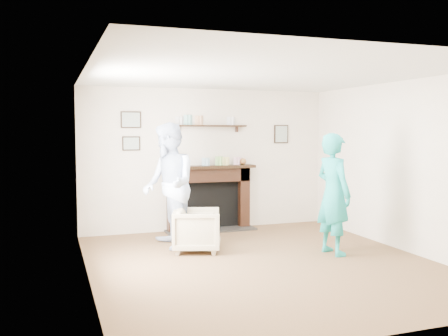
{
  "coord_description": "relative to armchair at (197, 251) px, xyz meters",
  "views": [
    {
      "loc": [
        -2.65,
        -6.0,
        1.78
      ],
      "look_at": [
        -0.24,
        0.9,
        1.22
      ],
      "focal_mm": 40.0,
      "sensor_mm": 36.0,
      "label": 1
    }
  ],
  "objects": [
    {
      "name": "room_shell",
      "position": [
        0.64,
        -0.26,
        1.62
      ],
      "size": [
        4.54,
        5.02,
        2.52
      ],
      "color": "#F1E2CD",
      "rests_on": "ground"
    },
    {
      "name": "man",
      "position": [
        -0.34,
        0.35,
        0.0
      ],
      "size": [
        0.77,
        0.96,
        1.9
      ],
      "primitive_type": "imported",
      "rotation": [
        0.0,
        0.0,
        -1.52
      ],
      "color": "#B2BEDE",
      "rests_on": "ground"
    },
    {
      "name": "pedestal_table",
      "position": [
        -0.16,
        0.85,
        0.67
      ],
      "size": [
        0.34,
        0.34,
        1.09
      ],
      "color": "black",
      "rests_on": "ground"
    },
    {
      "name": "armchair",
      "position": [
        0.0,
        0.0,
        0.0
      ],
      "size": [
        0.86,
        0.84,
        0.62
      ],
      "primitive_type": "imported",
      "rotation": [
        0.0,
        0.0,
        1.26
      ],
      "color": "tan",
      "rests_on": "ground"
    },
    {
      "name": "woman",
      "position": [
        1.8,
        -0.8,
        0.0
      ],
      "size": [
        0.51,
        0.69,
        1.74
      ],
      "primitive_type": "imported",
      "rotation": [
        0.0,
        0.0,
        1.72
      ],
      "color": "teal",
      "rests_on": "ground"
    },
    {
      "name": "ground",
      "position": [
        0.64,
        -0.95,
        0.0
      ],
      "size": [
        5.0,
        5.0,
        0.0
      ],
      "primitive_type": "plane",
      "color": "brown",
      "rests_on": "ground"
    }
  ]
}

